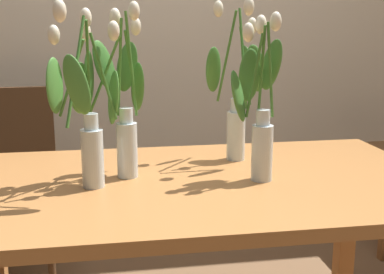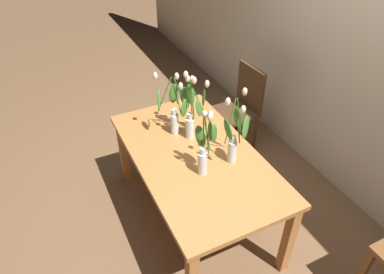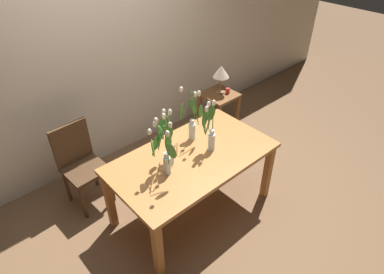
# 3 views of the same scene
# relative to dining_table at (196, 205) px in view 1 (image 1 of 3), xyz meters

# --- Properties ---
(room_wall_rear) EXTENTS (9.00, 0.10, 2.70)m
(room_wall_rear) POSITION_rel_dining_table_xyz_m (0.00, 1.48, 0.70)
(room_wall_rear) COLOR beige
(room_wall_rear) RESTS_ON ground
(dining_table) EXTENTS (1.60, 0.90, 0.74)m
(dining_table) POSITION_rel_dining_table_xyz_m (0.00, 0.00, 0.00)
(dining_table) COLOR #B7753D
(dining_table) RESTS_ON ground
(tulip_vase_0) EXTENTS (0.21, 0.18, 0.56)m
(tulip_vase_0) POSITION_rel_dining_table_xyz_m (-0.23, 0.09, 0.32)
(tulip_vase_0) COLOR silver
(tulip_vase_0) RESTS_ON dining_table
(tulip_vase_1) EXTENTS (0.21, 0.15, 0.53)m
(tulip_vase_1) POSITION_rel_dining_table_xyz_m (0.20, -0.03, 0.30)
(tulip_vase_1) COLOR silver
(tulip_vase_1) RESTS_ON dining_table
(tulip_vase_2) EXTENTS (0.23, 0.28, 0.56)m
(tulip_vase_2) POSITION_rel_dining_table_xyz_m (-0.34, -0.02, 0.31)
(tulip_vase_2) COLOR silver
(tulip_vase_2) RESTS_ON dining_table
(tulip_vase_3) EXTENTS (0.21, 0.22, 0.58)m
(tulip_vase_3) POSITION_rel_dining_table_xyz_m (0.19, 0.22, 0.31)
(tulip_vase_3) COLOR silver
(tulip_vase_3) RESTS_ON dining_table
(dining_chair) EXTENTS (0.42, 0.42, 0.93)m
(dining_chair) POSITION_rel_dining_table_xyz_m (-0.75, 0.92, -0.12)
(dining_chair) COLOR #4C331E
(dining_chair) RESTS_ON ground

